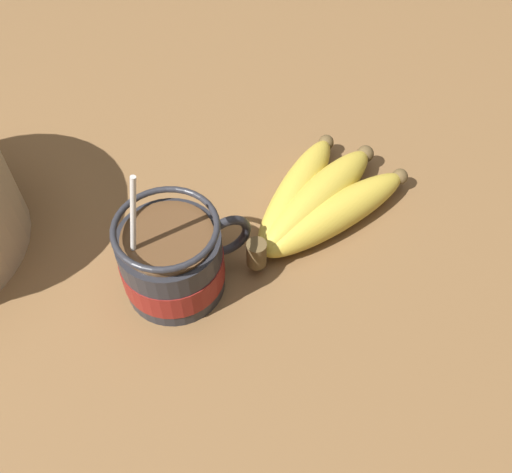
{
  "coord_description": "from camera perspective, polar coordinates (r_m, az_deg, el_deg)",
  "views": [
    {
      "loc": [
        -10.54,
        -31.74,
        51.43
      ],
      "look_at": [
        4.75,
        -0.99,
        7.62
      ],
      "focal_mm": 40.0,
      "sensor_mm": 36.0,
      "label": 1
    }
  ],
  "objects": [
    {
      "name": "table",
      "position": [
        0.6,
        -4.51,
        -4.37
      ],
      "size": [
        139.91,
        139.91,
        3.58
      ],
      "color": "brown",
      "rests_on": "ground"
    },
    {
      "name": "coffee_mug",
      "position": [
        0.55,
        -8.37,
        -2.24
      ],
      "size": [
        13.29,
        9.92,
        16.18
      ],
      "color": "#28282D",
      "rests_on": "table"
    },
    {
      "name": "banana_bunch",
      "position": [
        0.62,
        6.13,
        3.5
      ],
      "size": [
        21.29,
        14.94,
        4.49
      ],
      "color": "brown",
      "rests_on": "table"
    }
  ]
}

